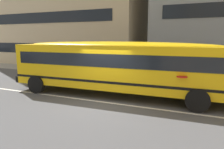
{
  "coord_description": "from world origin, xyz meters",
  "views": [
    {
      "loc": [
        4.1,
        -8.7,
        3.06
      ],
      "look_at": [
        0.14,
        0.71,
        1.25
      ],
      "focal_mm": 33.34,
      "sensor_mm": 36.0,
      "label": 1
    }
  ],
  "objects": [
    {
      "name": "ground_plane",
      "position": [
        0.0,
        0.0,
        0.0
      ],
      "size": [
        400.0,
        400.0,
        0.0
      ],
      "primitive_type": "plane",
      "color": "#4C4C4F"
    },
    {
      "name": "sidewalk_far",
      "position": [
        0.0,
        7.7,
        0.01
      ],
      "size": [
        120.0,
        3.0,
        0.01
      ],
      "primitive_type": "cube",
      "color": "gray",
      "rests_on": "ground_plane"
    },
    {
      "name": "lane_centreline",
      "position": [
        0.0,
        0.0,
        0.0
      ],
      "size": [
        110.0,
        0.16,
        0.01
      ],
      "primitive_type": "cube",
      "color": "silver",
      "rests_on": "ground_plane"
    },
    {
      "name": "school_bus",
      "position": [
        0.21,
        1.43,
        1.7
      ],
      "size": [
        12.87,
        3.06,
        2.86
      ],
      "rotation": [
        0.0,
        0.0,
        0.03
      ],
      "color": "yellow",
      "rests_on": "ground_plane"
    }
  ]
}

